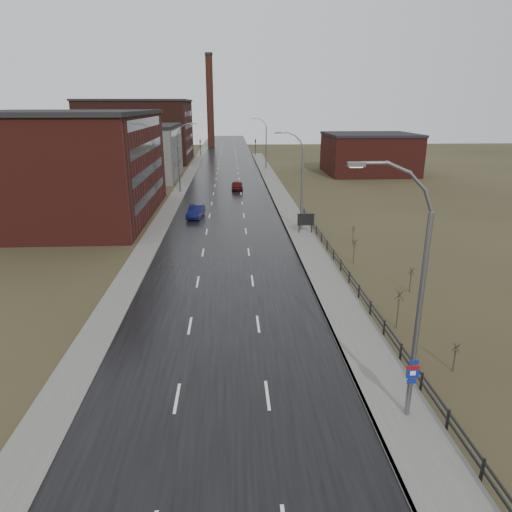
{
  "coord_description": "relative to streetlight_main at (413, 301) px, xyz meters",
  "views": [
    {
      "loc": [
        0.61,
        -15.82,
        14.18
      ],
      "look_at": [
        2.48,
        17.77,
        3.0
      ],
      "focal_mm": 32.0,
      "sensor_mm": 36.0,
      "label": 1
    }
  ],
  "objects": [
    {
      "name": "warehouse_mid",
      "position": [
        -26.46,
        76.0,
        -0.8
      ],
      "size": [
        16.32,
        20.4,
        10.5
      ],
      "color": "slate",
      "rests_on": "ground"
    },
    {
      "name": "warehouse_near",
      "position": [
        -29.46,
        43.0,
        0.7
      ],
      "size": [
        22.44,
        28.56,
        13.5
      ],
      "color": "#471914",
      "rests_on": "ground"
    },
    {
      "name": "warehouse_far",
      "position": [
        -31.47,
        106.0,
        1.7
      ],
      "size": [
        26.52,
        24.48,
        15.5
      ],
      "color": "#331611",
      "rests_on": "ground"
    },
    {
      "name": "road",
      "position": [
        -8.47,
        58.0,
        -6.03
      ],
      "size": [
        14.0,
        300.0,
        0.06
      ],
      "primitive_type": "cube",
      "color": "black",
      "rests_on": "ground"
    },
    {
      "name": "traffic_light_left",
      "position": [
        -16.47,
        118.0,
        -1.46
      ],
      "size": [
        0.58,
        2.73,
        5.3
      ],
      "color": "black",
      "rests_on": "ground"
    },
    {
      "name": "streetlight_right_far",
      "position": [
        0.03,
        88.0,
        -0.22
      ],
      "size": [
        3.36,
        0.28,
        11.35
      ],
      "color": "slate",
      "rests_on": "ground"
    },
    {
      "name": "ground",
      "position": [
        -8.47,
        -2.0,
        -6.06
      ],
      "size": [
        320.0,
        320.0,
        0.0
      ],
      "primitive_type": "plane",
      "color": "#2D2819",
      "rests_on": "ground"
    },
    {
      "name": "shrub_f",
      "position": [
        5.12,
        28.51,
        -5.04
      ],
      "size": [
        0.46,
        0.49,
        1.93
      ],
      "color": "#382D23",
      "rests_on": "ground"
    },
    {
      "name": "sidewalk_right",
      "position": [
        0.13,
        33.0,
        -5.97
      ],
      "size": [
        3.2,
        180.0,
        0.18
      ],
      "primitive_type": "cube",
      "color": "#595651",
      "rests_on": "ground"
    },
    {
      "name": "streetlight_left",
      "position": [
        -16.17,
        60.0,
        -0.22
      ],
      "size": [
        3.36,
        0.28,
        11.35
      ],
      "color": "slate",
      "rests_on": "ground"
    },
    {
      "name": "building_right",
      "position": [
        21.83,
        80.0,
        -1.8
      ],
      "size": [
        18.36,
        16.32,
        8.5
      ],
      "color": "#471914",
      "rests_on": "ground"
    },
    {
      "name": "streetlight_right_mid",
      "position": [
        0.03,
        34.0,
        -0.22
      ],
      "size": [
        3.36,
        0.28,
        11.35
      ],
      "color": "slate",
      "rests_on": "ground"
    },
    {
      "name": "sidewalk_left",
      "position": [
        -16.67,
        58.0,
        -6.0
      ],
      "size": [
        2.4,
        260.0,
        0.12
      ],
      "primitive_type": "cube",
      "color": "#595651",
      "rests_on": "ground"
    },
    {
      "name": "billboard",
      "position": [
        0.63,
        32.47,
        -4.41
      ],
      "size": [
        1.92,
        0.17,
        2.43
      ],
      "color": "black",
      "rests_on": "ground"
    },
    {
      "name": "shrub_c",
      "position": [
        3.03,
        9.03,
        -4.56
      ],
      "size": [
        0.66,
        0.7,
        2.83
      ],
      "color": "#382D23",
      "rests_on": "ground"
    },
    {
      "name": "guardrail",
      "position": [
        1.83,
        16.32,
        -5.35
      ],
      "size": [
        0.1,
        53.05,
        1.1
      ],
      "color": "black",
      "rests_on": "ground"
    },
    {
      "name": "shrub_b",
      "position": [
        4.39,
        3.74,
        -5.13
      ],
      "size": [
        0.42,
        0.44,
        1.75
      ],
      "color": "#382D23",
      "rests_on": "ground"
    },
    {
      "name": "curb_right",
      "position": [
        -1.39,
        33.0,
        -5.97
      ],
      "size": [
        0.16,
        180.0,
        0.18
      ],
      "primitive_type": "cube",
      "color": "slate",
      "rests_on": "ground"
    },
    {
      "name": "shrub_e",
      "position": [
        3.52,
        22.07,
        -4.79
      ],
      "size": [
        0.57,
        0.6,
        2.4
      ],
      "color": "#382D23",
      "rests_on": "ground"
    },
    {
      "name": "traffic_light_right",
      "position": [
        -0.47,
        118.0,
        -1.46
      ],
      "size": [
        0.58,
        2.73,
        5.3
      ],
      "color": "black",
      "rests_on": "ground"
    },
    {
      "name": "smokestack",
      "position": [
        -14.47,
        148.0,
        9.44
      ],
      "size": [
        2.7,
        2.7,
        30.7
      ],
      "color": "#331611",
      "rests_on": "ground"
    },
    {
      "name": "car_near",
      "position": [
        -12.51,
        41.18,
        -5.27
      ],
      "size": [
        2.28,
        4.98,
        1.58
      ],
      "primitive_type": "imported",
      "rotation": [
        0.0,
        0.0,
        -0.13
      ],
      "color": "#0B0F38",
      "rests_on": "ground"
    },
    {
      "name": "car_far",
      "position": [
        -6.74,
        61.45,
        -5.24
      ],
      "size": [
        1.94,
        4.79,
        1.63
      ],
      "primitive_type": "imported",
      "rotation": [
        0.0,
        0.0,
        3.14
      ],
      "color": "#440B0F",
      "rests_on": "ground"
    },
    {
      "name": "shrub_d",
      "position": [
        6.23,
        15.04,
        -4.95
      ],
      "size": [
        0.5,
        0.52,
        2.08
      ],
      "color": "#382D23",
      "rests_on": "ground"
    },
    {
      "name": "streetlight_main",
      "position": [
        0.0,
        0.0,
        0.0
      ],
      "size": [
        3.91,
        0.29,
        12.11
      ],
      "color": "slate",
      "rests_on": "ground"
    }
  ]
}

